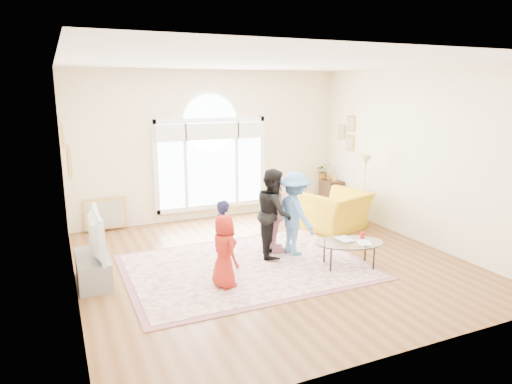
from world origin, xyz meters
name	(u,v)px	position (x,y,z in m)	size (l,w,h in m)	color
ground	(270,262)	(0.00, 0.00, 0.00)	(6.00, 6.00, 0.00)	brown
room_shell	(213,148)	(0.01, 2.83, 1.57)	(6.00, 6.00, 6.00)	#FAEAC4
area_rug	(247,266)	(-0.45, -0.05, 0.01)	(3.60, 2.60, 0.02)	beige
rug_border	(247,267)	(-0.45, -0.05, 0.01)	(3.80, 2.80, 0.01)	#91565E
tv_console	(93,269)	(-2.75, 0.30, 0.21)	(0.45, 1.00, 0.42)	gray
television	(91,234)	(-2.74, 0.30, 0.75)	(0.18, 1.15, 0.66)	black
coffee_table	(349,243)	(1.05, -0.72, 0.40)	(1.25, 1.00, 0.54)	silver
armchair	(337,211)	(2.01, 1.07, 0.39)	(1.19, 1.04, 0.77)	gold
side_cabinet	(331,195)	(2.78, 2.44, 0.35)	(0.40, 0.50, 0.70)	black
floor_lamp	(365,166)	(2.58, 0.96, 1.28)	(0.29, 0.29, 1.51)	black
plant_pedestal	(323,193)	(2.70, 2.69, 0.35)	(0.20, 0.20, 0.70)	white
potted_plant	(323,171)	(2.70, 2.69, 0.90)	(0.35, 0.31, 0.39)	#33722D
leaning_picture	(106,230)	(-2.29, 2.90, 0.00)	(0.80, 0.05, 0.62)	tan
child_red	(224,251)	(-1.04, -0.63, 0.55)	(0.52, 0.34, 1.07)	#A52117
child_navy	(224,235)	(-0.81, -0.03, 0.58)	(0.41, 0.27, 1.12)	#141534
child_black	(274,213)	(0.16, 0.22, 0.77)	(0.73, 0.57, 1.50)	black
child_pink	(275,213)	(0.27, 0.37, 0.72)	(0.82, 0.34, 1.40)	pink
child_blue	(295,213)	(0.52, 0.14, 0.74)	(0.92, 0.53, 1.43)	#4E87C4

